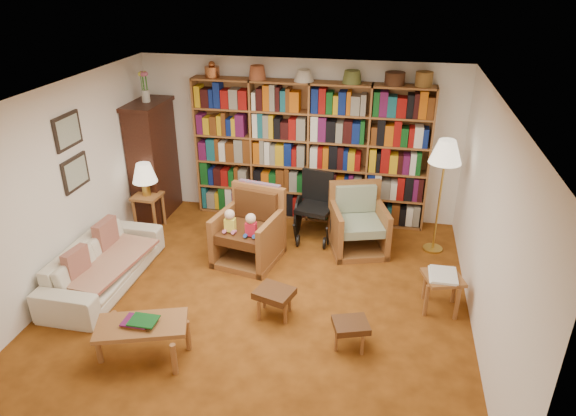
% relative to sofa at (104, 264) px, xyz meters
% --- Properties ---
extents(floor, '(5.00, 5.00, 0.00)m').
position_rel_sofa_xyz_m(floor, '(2.05, 0.09, -0.29)').
color(floor, '#904D16').
rests_on(floor, ground).
extents(ceiling, '(5.00, 5.00, 0.00)m').
position_rel_sofa_xyz_m(ceiling, '(2.05, 0.09, 2.21)').
color(ceiling, white).
rests_on(ceiling, wall_back).
extents(wall_back, '(5.00, 0.00, 5.00)m').
position_rel_sofa_xyz_m(wall_back, '(2.05, 2.59, 0.96)').
color(wall_back, white).
rests_on(wall_back, floor).
extents(wall_front, '(5.00, 0.00, 5.00)m').
position_rel_sofa_xyz_m(wall_front, '(2.05, -2.41, 0.96)').
color(wall_front, white).
rests_on(wall_front, floor).
extents(wall_left, '(0.00, 5.00, 5.00)m').
position_rel_sofa_xyz_m(wall_left, '(-0.45, 0.09, 0.96)').
color(wall_left, white).
rests_on(wall_left, floor).
extents(wall_right, '(0.00, 5.00, 5.00)m').
position_rel_sofa_xyz_m(wall_right, '(4.55, 0.09, 0.96)').
color(wall_right, white).
rests_on(wall_right, floor).
extents(bookshelf, '(3.60, 0.30, 2.42)m').
position_rel_sofa_xyz_m(bookshelf, '(2.25, 2.42, 0.89)').
color(bookshelf, brown).
rests_on(bookshelf, floor).
extents(curio_cabinet, '(0.50, 0.95, 2.40)m').
position_rel_sofa_xyz_m(curio_cabinet, '(-0.20, 2.09, 0.67)').
color(curio_cabinet, '#391B0F').
rests_on(curio_cabinet, floor).
extents(framed_pictures, '(0.03, 0.52, 0.97)m').
position_rel_sofa_xyz_m(framed_pictures, '(-0.43, 0.39, 1.34)').
color(framed_pictures, black).
rests_on(framed_pictures, wall_left).
extents(sofa, '(1.96, 0.77, 0.57)m').
position_rel_sofa_xyz_m(sofa, '(0.00, 0.00, 0.00)').
color(sofa, beige).
rests_on(sofa, floor).
extents(sofa_throw, '(0.87, 1.42, 0.04)m').
position_rel_sofa_xyz_m(sofa_throw, '(0.05, 0.00, 0.01)').
color(sofa_throw, beige).
rests_on(sofa_throw, sofa).
extents(cushion_left, '(0.15, 0.40, 0.40)m').
position_rel_sofa_xyz_m(cushion_left, '(-0.13, 0.35, 0.16)').
color(cushion_left, maroon).
rests_on(cushion_left, sofa).
extents(cushion_right, '(0.16, 0.37, 0.36)m').
position_rel_sofa_xyz_m(cushion_right, '(-0.13, -0.35, 0.16)').
color(cushion_right, maroon).
rests_on(cushion_right, sofa).
extents(side_table_lamp, '(0.41, 0.41, 0.57)m').
position_rel_sofa_xyz_m(side_table_lamp, '(-0.10, 1.54, 0.13)').
color(side_table_lamp, brown).
rests_on(side_table_lamp, floor).
extents(table_lamp, '(0.37, 0.37, 0.51)m').
position_rel_sofa_xyz_m(table_lamp, '(-0.10, 1.54, 0.63)').
color(table_lamp, gold).
rests_on(table_lamp, side_table_lamp).
extents(armchair_leather, '(0.96, 0.99, 1.02)m').
position_rel_sofa_xyz_m(armchair_leather, '(1.66, 1.03, 0.13)').
color(armchair_leather, brown).
rests_on(armchair_leather, floor).
extents(armchair_sage, '(0.98, 0.99, 0.94)m').
position_rel_sofa_xyz_m(armchair_sage, '(3.13, 1.61, 0.07)').
color(armchair_sage, brown).
rests_on(armchair_sage, floor).
extents(wheelchair, '(0.57, 0.80, 1.00)m').
position_rel_sofa_xyz_m(wheelchair, '(2.46, 1.84, 0.17)').
color(wheelchair, black).
rests_on(wheelchair, floor).
extents(floor_lamp, '(0.44, 0.44, 1.66)m').
position_rel_sofa_xyz_m(floor_lamp, '(4.20, 1.73, 1.15)').
color(floor_lamp, gold).
rests_on(floor_lamp, floor).
extents(side_table_papers, '(0.53, 0.53, 0.49)m').
position_rel_sofa_xyz_m(side_table_papers, '(4.20, 0.29, 0.10)').
color(side_table_papers, brown).
rests_on(side_table_papers, floor).
extents(footstool_a, '(0.50, 0.46, 0.35)m').
position_rel_sofa_xyz_m(footstool_a, '(2.29, -0.24, 0.00)').
color(footstool_a, '#513215').
rests_on(footstool_a, floor).
extents(footstool_b, '(0.45, 0.42, 0.31)m').
position_rel_sofa_xyz_m(footstool_b, '(3.21, -0.59, -0.03)').
color(footstool_b, '#513215').
rests_on(footstool_b, floor).
extents(coffee_table, '(1.02, 0.73, 0.47)m').
position_rel_sofa_xyz_m(coffee_table, '(1.11, -1.18, 0.08)').
color(coffee_table, brown).
rests_on(coffee_table, floor).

